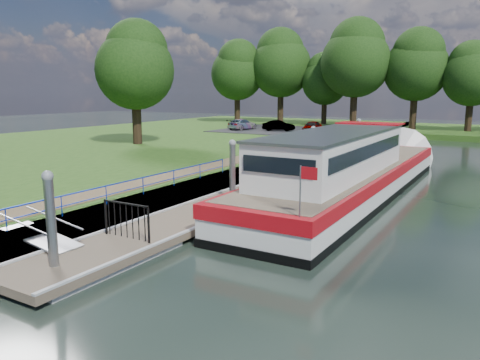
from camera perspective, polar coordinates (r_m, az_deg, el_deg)
The scene contains 16 objects.
ground at distance 13.89m, azimuth -19.92°, elevation -10.69°, with size 160.00×160.00×0.00m, color black.
riverbank at distance 36.70m, azimuth -19.94°, elevation 3.01°, with size 32.00×90.00×0.78m, color #274B15.
bank_edge at distance 26.73m, azimuth 1.71°, elevation 0.98°, with size 1.10×90.00×0.78m, color #473D2D.
footpath at distance 22.08m, azimuth -11.39°, elevation -0.22°, with size 1.60×40.00×0.05m, color brown.
carpark at distance 50.87m, azimuth 5.95°, elevation 6.05°, with size 14.00×12.00×0.06m, color black.
blue_fence at distance 17.40m, azimuth -18.40°, elevation -1.79°, with size 0.04×18.04×0.72m.
pontoon at distance 23.87m, azimuth 4.74°, elevation -0.74°, with size 2.50×30.00×0.56m.
mooring_piles at distance 23.68m, azimuth 4.78°, elevation 1.86°, with size 0.30×27.30×3.55m.
gangway at distance 15.38m, azimuth -23.06°, elevation -6.37°, with size 2.58×1.00×0.92m.
gate_panel at distance 14.94m, azimuth -13.70°, elevation -4.20°, with size 1.85×0.05×1.15m.
barge at distance 23.29m, azimuth 13.78°, elevation 0.96°, with size 4.36×21.15×4.78m.
horizon_trees at distance 58.04m, azimuth 19.39°, elevation 13.15°, with size 54.38×10.03×12.87m.
bank_tree_a at distance 38.49m, azimuth -12.63°, elevation 13.63°, with size 6.12×6.12×9.72m.
car_a at distance 48.04m, azimuth 8.78°, elevation 6.44°, with size 1.37×3.42×1.16m, color #999999.
car_b at distance 49.56m, azimuth 4.74°, elevation 6.62°, with size 1.16×3.33×1.10m, color #999999.
car_c at distance 51.46m, azimuth 0.29°, elevation 6.83°, with size 1.58×3.89×1.13m, color #999999.
Camera 1 is at (10.18, -8.07, 4.92)m, focal length 35.00 mm.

